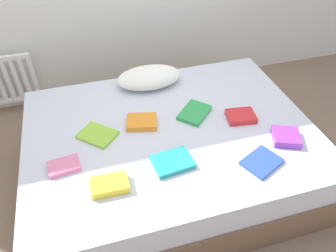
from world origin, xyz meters
The scene contains 13 objects.
ground_plane centered at (0.00, 0.00, 0.00)m, with size 8.00×8.00×0.00m, color #7F6651.
bed centered at (0.00, 0.00, 0.25)m, with size 2.00×1.50×0.50m.
radiator centered at (-1.18, 1.20, 0.36)m, with size 0.49×0.04×0.47m.
pillow centered at (-0.01, 0.56, 0.57)m, with size 0.51×0.30×0.15m, color white.
textbook_lime centered at (-0.49, 0.06, 0.51)m, with size 0.24×0.18×0.02m, color #8CC638.
textbook_yellow centered at (-0.47, -0.39, 0.52)m, with size 0.21×0.13×0.05m, color yellow.
textbook_teal centered at (-0.08, -0.32, 0.52)m, with size 0.24×0.18×0.03m, color teal.
textbook_red centered at (0.51, -0.04, 0.52)m, with size 0.20×0.15×0.04m, color red.
textbook_green centered at (0.21, 0.10, 0.52)m, with size 0.24×0.17×0.03m, color green.
textbook_blue centered at (0.45, -0.46, 0.51)m, with size 0.23×0.18×0.02m, color #2847B7.
textbook_orange centered at (-0.18, 0.10, 0.52)m, with size 0.21×0.16×0.04m, color orange.
textbook_pink centered at (-0.72, -0.16, 0.52)m, with size 0.19×0.13×0.03m, color pink.
textbook_purple centered at (0.70, -0.32, 0.53)m, with size 0.17×0.17×0.05m, color purple.
Camera 1 is at (-0.48, -1.58, 1.97)m, focal length 34.38 mm.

